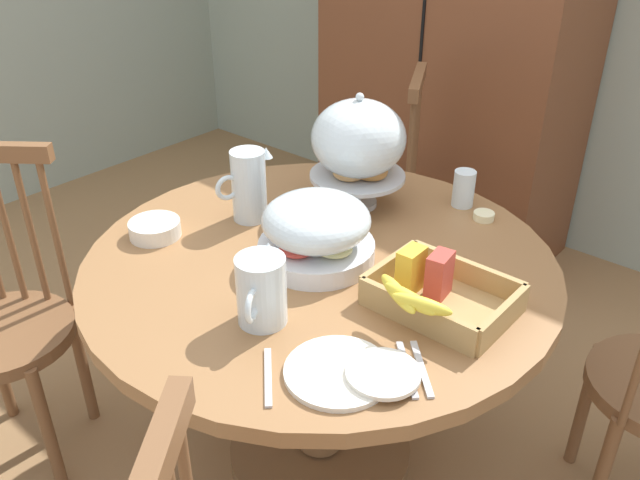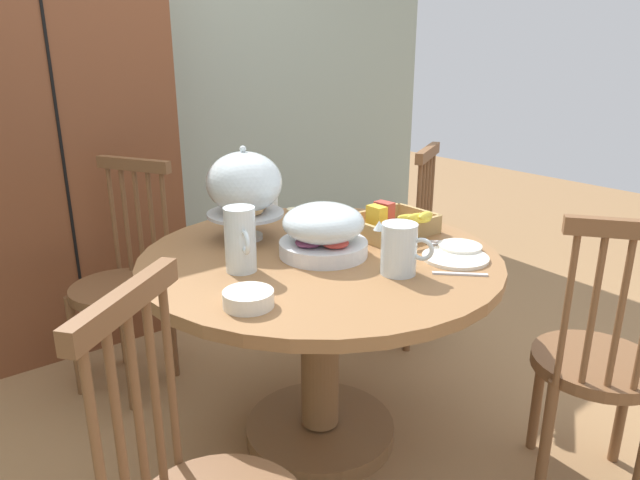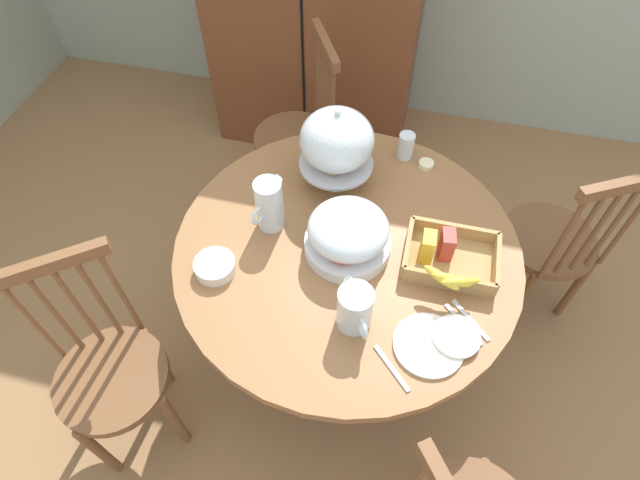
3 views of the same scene
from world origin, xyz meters
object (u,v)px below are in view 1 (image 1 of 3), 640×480
(cereal_bowl, at_px, (155,229))
(drinking_glass, at_px, (464,189))
(wooden_armoire, at_px, (457,35))
(butter_dish, at_px, (484,216))
(milk_pitcher, at_px, (249,189))
(windsor_chair_by_cabinet, at_px, (7,329))
(dining_table, at_px, (320,321))
(cereal_basket, at_px, (434,292))
(china_plate_small, at_px, (383,373))
(pastry_stand_with_dome, at_px, (359,143))
(windsor_chair_near_window, at_px, (375,202))
(fruit_platter_covered, at_px, (316,231))
(orange_juice_pitcher, at_px, (262,293))
(china_plate_large, at_px, (338,372))

(cereal_bowl, xyz_separation_m, drinking_glass, (0.54, 0.71, 0.03))
(wooden_armoire, xyz_separation_m, butter_dish, (0.71, -1.01, -0.23))
(milk_pitcher, height_order, butter_dish, milk_pitcher)
(windsor_chair_by_cabinet, height_order, butter_dish, windsor_chair_by_cabinet)
(dining_table, distance_m, cereal_basket, 0.42)
(windsor_chair_by_cabinet, bearing_deg, butter_dish, 46.40)
(china_plate_small, bearing_deg, drinking_glass, 109.18)
(butter_dish, bearing_deg, pastry_stand_with_dome, -153.69)
(windsor_chair_near_window, height_order, cereal_bowl, windsor_chair_near_window)
(cereal_basket, height_order, china_plate_small, cereal_basket)
(windsor_chair_by_cabinet, distance_m, cereal_bowl, 0.56)
(pastry_stand_with_dome, xyz_separation_m, drinking_glass, (0.24, 0.20, -0.14))
(wooden_armoire, relative_size, butter_dish, 32.67)
(windsor_chair_by_cabinet, bearing_deg, cereal_basket, 26.64)
(cereal_bowl, bearing_deg, wooden_armoire, 92.40)
(fruit_platter_covered, height_order, orange_juice_pitcher, fruit_platter_covered)
(orange_juice_pitcher, distance_m, milk_pitcher, 0.49)
(fruit_platter_covered, distance_m, drinking_glass, 0.53)
(wooden_armoire, distance_m, butter_dish, 1.26)
(milk_pitcher, bearing_deg, drinking_glass, 48.18)
(milk_pitcher, bearing_deg, wooden_armoire, 97.64)
(windsor_chair_by_cabinet, xyz_separation_m, cereal_bowl, (0.32, 0.33, 0.31))
(dining_table, bearing_deg, milk_pitcher, 173.85)
(milk_pitcher, bearing_deg, china_plate_small, -23.95)
(pastry_stand_with_dome, relative_size, fruit_platter_covered, 1.15)
(pastry_stand_with_dome, xyz_separation_m, milk_pitcher, (-0.18, -0.27, -0.10))
(dining_table, distance_m, orange_juice_pitcher, 0.41)
(windsor_chair_near_window, height_order, drinking_glass, windsor_chair_near_window)
(cereal_bowl, height_order, butter_dish, cereal_bowl)
(orange_juice_pitcher, bearing_deg, pastry_stand_with_dome, 108.01)
(cereal_basket, relative_size, cereal_bowl, 2.26)
(pastry_stand_with_dome, height_order, orange_juice_pitcher, pastry_stand_with_dome)
(orange_juice_pitcher, bearing_deg, china_plate_small, 2.89)
(fruit_platter_covered, bearing_deg, butter_dish, 65.26)
(orange_juice_pitcher, xyz_separation_m, drinking_glass, (0.05, 0.79, -0.02))
(cereal_basket, xyz_separation_m, drinking_glass, (-0.21, 0.50, 0.01))
(windsor_chair_near_window, bearing_deg, cereal_basket, -47.28)
(orange_juice_pitcher, bearing_deg, windsor_chair_by_cabinet, -162.88)
(drinking_glass, bearing_deg, windsor_chair_near_window, 149.82)
(china_plate_small, height_order, drinking_glass, drinking_glass)
(wooden_armoire, relative_size, fruit_platter_covered, 6.53)
(china_plate_large, bearing_deg, dining_table, 135.16)
(orange_juice_pitcher, relative_size, china_plate_small, 1.20)
(orange_juice_pitcher, bearing_deg, drinking_glass, 86.51)
(orange_juice_pitcher, relative_size, cereal_basket, 0.57)
(windsor_chair_near_window, height_order, fruit_platter_covered, windsor_chair_near_window)
(pastry_stand_with_dome, bearing_deg, fruit_platter_covered, -70.42)
(orange_juice_pitcher, distance_m, china_plate_large, 0.25)
(china_plate_large, height_order, china_plate_small, china_plate_small)
(windsor_chair_near_window, xyz_separation_m, drinking_glass, (0.54, -0.31, 0.34))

